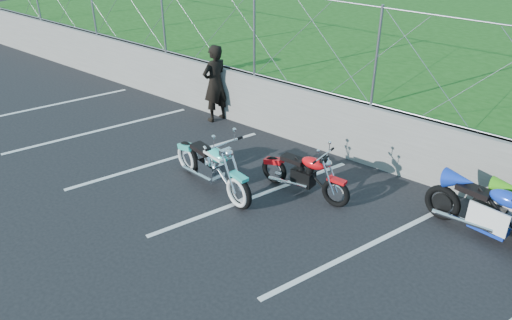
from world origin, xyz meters
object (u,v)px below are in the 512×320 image
Objects in this scene: naked_orange at (305,176)px; cruiser_turquoise at (213,168)px; sportbike_blue at (490,214)px; person_standing at (215,84)px.

cruiser_turquoise is at bearing -148.25° from naked_orange.
sportbike_blue is at bearing 32.01° from cruiser_turquoise.
naked_orange is 1.01× the size of person_standing.
cruiser_turquoise is 1.77m from naked_orange.
person_standing is (-3.68, 1.58, 0.55)m from naked_orange.
person_standing reaches higher than naked_orange.
person_standing reaches higher than cruiser_turquoise.
cruiser_turquoise is at bearing 51.51° from person_standing.
person_standing is at bearing 143.46° from cruiser_turquoise.
sportbike_blue is (3.15, 0.69, 0.08)m from naked_orange.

